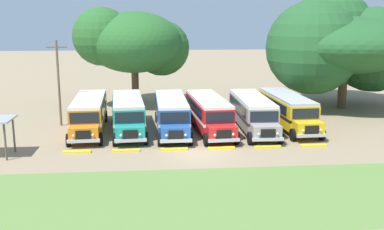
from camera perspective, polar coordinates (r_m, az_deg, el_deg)
name	(u,v)px	position (r m, az deg, el deg)	size (l,w,h in m)	color
ground_plane	(200,154)	(32.51, 0.97, -4.95)	(220.00, 220.00, 0.00)	#937F60
foreground_grass_strip	(215,196)	(25.19, 2.93, -10.11)	(80.00, 9.30, 0.01)	olive
parked_bus_slot_0	(89,113)	(39.94, -12.78, 0.29)	(3.11, 10.90, 2.82)	orange
parked_bus_slot_1	(128,112)	(39.45, -8.03, 0.33)	(3.36, 10.94, 2.82)	teal
parked_bus_slot_2	(171,112)	(39.06, -2.59, 0.32)	(2.77, 10.85, 2.82)	#23519E
parked_bus_slot_3	(209,112)	(39.14, 2.12, 0.35)	(3.33, 10.94, 2.82)	red
parked_bus_slot_4	(253,111)	(39.78, 7.60, 0.44)	(2.82, 10.86, 2.82)	#9E9993
parked_bus_slot_5	(287,109)	(41.38, 11.86, 0.74)	(3.06, 10.89, 2.82)	yellow
curb_wheelstop_0	(77,152)	(33.89, -14.22, -4.49)	(2.00, 0.36, 0.15)	yellow
curb_wheelstop_1	(126,150)	(33.51, -8.27, -4.43)	(2.00, 0.36, 0.15)	yellow
curb_wheelstop_2	(174,149)	(33.50, -2.24, -4.31)	(2.00, 0.36, 0.15)	yellow
curb_wheelstop_3	(221,148)	(33.85, 3.72, -4.15)	(2.00, 0.36, 0.15)	yellow
curb_wheelstop_4	(268,147)	(34.56, 9.49, -3.96)	(2.00, 0.36, 0.15)	yellow
curb_wheelstop_5	(313,146)	(35.61, 14.98, -3.73)	(2.00, 0.36, 0.15)	yellow
broad_shade_tree	(134,43)	(50.62, -7.30, 9.00)	(12.49, 11.80, 10.72)	brown
secondary_tree	(340,44)	(52.00, 18.12, 8.50)	(17.35, 17.29, 12.71)	brown
utility_pole	(59,81)	(42.09, -16.39, 4.12)	(1.80, 0.20, 7.63)	brown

